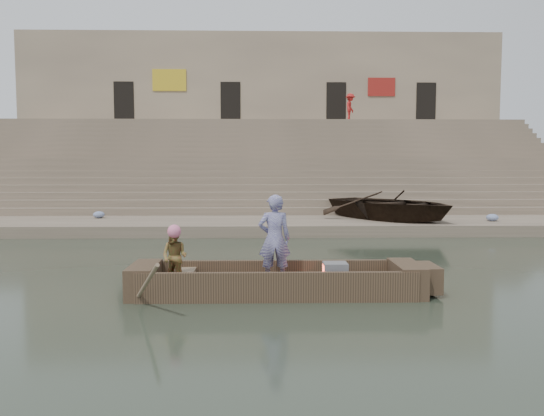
{
  "coord_description": "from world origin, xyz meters",
  "views": [
    {
      "loc": [
        -0.11,
        -12.43,
        2.54
      ],
      "look_at": [
        0.22,
        1.46,
        1.4
      ],
      "focal_mm": 35.99,
      "sensor_mm": 36.0,
      "label": 1
    }
  ],
  "objects_px": {
    "beached_rowboat": "(391,205)",
    "pedestrian": "(350,107)",
    "standing_man": "(274,239)",
    "television": "(335,273)",
    "rowing_man": "(175,257)",
    "main_rowboat": "(276,289)"
  },
  "relations": [
    {
      "from": "main_rowboat",
      "to": "television",
      "type": "height_order",
      "value": "television"
    },
    {
      "from": "standing_man",
      "to": "beached_rowboat",
      "type": "height_order",
      "value": "standing_man"
    },
    {
      "from": "standing_man",
      "to": "television",
      "type": "xyz_separation_m",
      "value": [
        1.17,
        -0.08,
        -0.66
      ]
    },
    {
      "from": "television",
      "to": "beached_rowboat",
      "type": "height_order",
      "value": "beached_rowboat"
    },
    {
      "from": "standing_man",
      "to": "pedestrian",
      "type": "xyz_separation_m",
      "value": [
        5.36,
        23.56,
        4.95
      ]
    },
    {
      "from": "television",
      "to": "standing_man",
      "type": "bearing_deg",
      "value": 176.26
    },
    {
      "from": "standing_man",
      "to": "television",
      "type": "height_order",
      "value": "standing_man"
    },
    {
      "from": "standing_man",
      "to": "beached_rowboat",
      "type": "distance_m",
      "value": 11.24
    },
    {
      "from": "rowing_man",
      "to": "beached_rowboat",
      "type": "height_order",
      "value": "beached_rowboat"
    },
    {
      "from": "standing_man",
      "to": "rowing_man",
      "type": "distance_m",
      "value": 1.94
    },
    {
      "from": "television",
      "to": "pedestrian",
      "type": "bearing_deg",
      "value": 79.93
    },
    {
      "from": "television",
      "to": "beached_rowboat",
      "type": "bearing_deg",
      "value": 70.76
    },
    {
      "from": "main_rowboat",
      "to": "rowing_man",
      "type": "distance_m",
      "value": 2.05
    },
    {
      "from": "main_rowboat",
      "to": "television",
      "type": "relative_size",
      "value": 10.87
    },
    {
      "from": "rowing_man",
      "to": "beached_rowboat",
      "type": "relative_size",
      "value": 0.2
    },
    {
      "from": "main_rowboat",
      "to": "pedestrian",
      "type": "xyz_separation_m",
      "value": [
        5.33,
        23.64,
        5.93
      ]
    },
    {
      "from": "standing_man",
      "to": "rowing_man",
      "type": "xyz_separation_m",
      "value": [
        -1.91,
        -0.19,
        -0.31
      ]
    },
    {
      "from": "beached_rowboat",
      "to": "pedestrian",
      "type": "relative_size",
      "value": 3.22
    },
    {
      "from": "main_rowboat",
      "to": "standing_man",
      "type": "bearing_deg",
      "value": 112.94
    },
    {
      "from": "rowing_man",
      "to": "pedestrian",
      "type": "bearing_deg",
      "value": 94.48
    },
    {
      "from": "main_rowboat",
      "to": "standing_man",
      "type": "height_order",
      "value": "standing_man"
    },
    {
      "from": "rowing_man",
      "to": "main_rowboat",
      "type": "bearing_deg",
      "value": 24.95
    }
  ]
}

